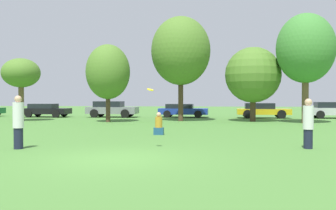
% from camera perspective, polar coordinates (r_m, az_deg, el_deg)
% --- Properties ---
extents(ground_plane, '(120.00, 120.00, 0.00)m').
position_cam_1_polar(ground_plane, '(11.21, -7.89, -7.88)').
color(ground_plane, '#477A33').
extents(person_thrower, '(0.36, 0.36, 1.81)m').
position_cam_1_polar(person_thrower, '(14.04, -21.22, -2.36)').
color(person_thrower, '#191E33').
rests_on(person_thrower, ground).
extents(person_catcher, '(0.35, 0.35, 1.71)m').
position_cam_1_polar(person_catcher, '(14.00, 19.98, -2.57)').
color(person_catcher, '#191E33').
rests_on(person_catcher, ground).
extents(frisbee, '(0.24, 0.23, 0.12)m').
position_cam_1_polar(frisbee, '(12.97, -2.63, 2.27)').
color(frisbee, yellow).
extents(bystander_sitting, '(0.45, 0.37, 1.05)m').
position_cam_1_polar(bystander_sitting, '(18.04, -1.38, -3.04)').
color(bystander_sitting, navy).
rests_on(bystander_sitting, ground).
extents(tree_0, '(2.75, 2.75, 4.58)m').
position_cam_1_polar(tree_0, '(30.18, -20.87, 4.35)').
color(tree_0, brown).
rests_on(tree_0, ground).
extents(tree_1, '(3.08, 3.08, 5.44)m').
position_cam_1_polar(tree_1, '(27.40, -8.85, 4.83)').
color(tree_1, '#473323').
rests_on(tree_1, ground).
extents(tree_2, '(4.30, 4.30, 7.61)m').
position_cam_1_polar(tree_2, '(28.33, 1.89, 7.96)').
color(tree_2, '#473323').
rests_on(tree_2, ground).
extents(tree_3, '(4.00, 4.00, 5.34)m').
position_cam_1_polar(tree_3, '(28.43, 12.43, 4.34)').
color(tree_3, '#473323').
rests_on(tree_3, ground).
extents(tree_4, '(3.86, 3.86, 7.33)m').
position_cam_1_polar(tree_4, '(27.57, 19.64, 7.83)').
color(tree_4, brown).
rests_on(tree_4, ground).
extents(parked_car_black, '(4.05, 1.99, 1.16)m').
position_cam_1_polar(parked_car_black, '(35.36, -17.60, -0.68)').
color(parked_car_black, black).
rests_on(parked_car_black, ground).
extents(parked_car_grey, '(4.40, 2.14, 1.38)m').
position_cam_1_polar(parked_car_grey, '(33.85, -8.33, -0.55)').
color(parked_car_grey, slate).
rests_on(parked_car_grey, ground).
extents(parked_car_blue, '(4.28, 2.08, 1.15)m').
position_cam_1_polar(parked_car_blue, '(33.39, 2.16, -0.76)').
color(parked_car_blue, '#1E389E').
rests_on(parked_car_blue, ground).
extents(parked_car_yellow, '(4.40, 1.97, 1.25)m').
position_cam_1_polar(parked_car_yellow, '(33.03, 13.73, -0.72)').
color(parked_car_yellow, gold).
rests_on(parked_car_yellow, ground).
extents(parked_car_silver, '(4.61, 2.07, 1.34)m').
position_cam_1_polar(parked_car_silver, '(34.58, 23.35, -0.65)').
color(parked_car_silver, '#B2B2B7').
rests_on(parked_car_silver, ground).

